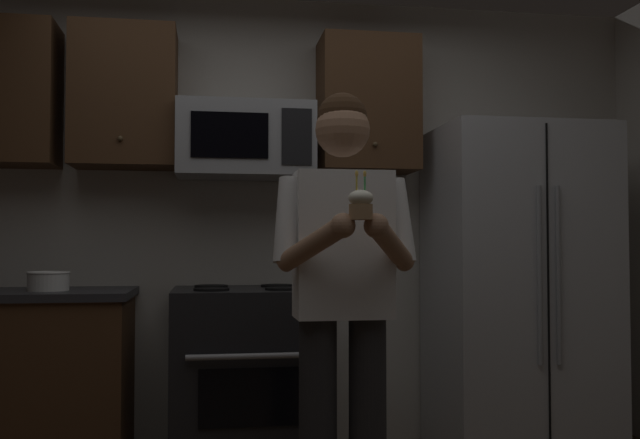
% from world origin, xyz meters
% --- Properties ---
extents(wall_back, '(4.40, 0.10, 2.60)m').
position_xyz_m(wall_back, '(0.00, 1.75, 1.30)').
color(wall_back, beige).
rests_on(wall_back, ground).
extents(oven_range, '(0.76, 0.70, 0.93)m').
position_xyz_m(oven_range, '(-0.15, 1.36, 0.46)').
color(oven_range, black).
rests_on(oven_range, ground).
extents(microwave, '(0.74, 0.41, 0.40)m').
position_xyz_m(microwave, '(-0.15, 1.48, 1.72)').
color(microwave, '#9EA0A5').
extents(refrigerator, '(0.90, 0.75, 1.80)m').
position_xyz_m(refrigerator, '(1.35, 1.32, 0.90)').
color(refrigerator, '#B7BABF').
rests_on(refrigerator, ground).
extents(cabinet_row_upper, '(2.78, 0.36, 0.76)m').
position_xyz_m(cabinet_row_upper, '(-0.72, 1.53, 1.95)').
color(cabinet_row_upper, '#4C301C').
extents(bowl_large_white, '(0.21, 0.21, 0.10)m').
position_xyz_m(bowl_large_white, '(-1.14, 1.33, 0.97)').
color(bowl_large_white, white).
rests_on(bowl_large_white, counter_left).
extents(person, '(0.60, 0.48, 1.76)m').
position_xyz_m(person, '(0.18, 0.36, 1.00)').
color(person, '#262628').
rests_on(person, ground).
extents(cupcake, '(0.09, 0.09, 0.17)m').
position_xyz_m(cupcake, '(0.18, 0.04, 1.29)').
color(cupcake, '#A87F56').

